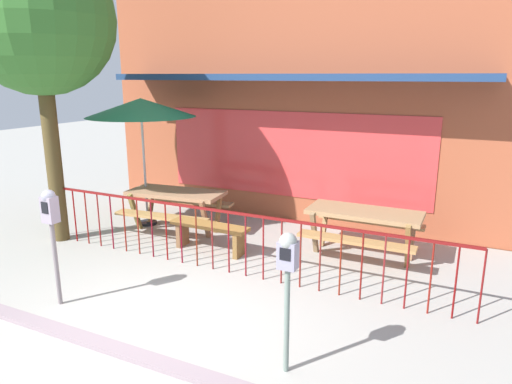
# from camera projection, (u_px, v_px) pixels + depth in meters

# --- Properties ---
(ground) EXTENTS (40.00, 40.00, 0.00)m
(ground) POSITION_uv_depth(u_px,v_px,m) (150.00, 323.00, 5.53)
(ground) COLOR #A09E97
(pub_storefront) EXTENTS (8.43, 1.40, 5.76)m
(pub_storefront) POSITION_uv_depth(u_px,v_px,m) (297.00, 77.00, 8.99)
(pub_storefront) COLOR #54311F
(pub_storefront) RESTS_ON ground
(patio_fence_front) EXTENTS (7.10, 0.04, 0.97)m
(patio_fence_front) POSITION_uv_depth(u_px,v_px,m) (220.00, 229.00, 6.85)
(patio_fence_front) COLOR maroon
(patio_fence_front) RESTS_ON ground
(picnic_table_left) EXTENTS (1.93, 1.54, 0.79)m
(picnic_table_left) POSITION_uv_depth(u_px,v_px,m) (176.00, 200.00, 8.68)
(picnic_table_left) COLOR #9C7151
(picnic_table_left) RESTS_ON ground
(picnic_table_right) EXTENTS (1.80, 1.37, 0.79)m
(picnic_table_right) POSITION_uv_depth(u_px,v_px,m) (364.00, 220.00, 7.44)
(picnic_table_right) COLOR #9D7750
(picnic_table_right) RESTS_ON ground
(patio_umbrella) EXTENTS (2.06, 2.06, 2.47)m
(patio_umbrella) POSITION_uv_depth(u_px,v_px,m) (141.00, 108.00, 8.66)
(patio_umbrella) COLOR black
(patio_umbrella) RESTS_ON ground
(patio_bench) EXTENTS (1.41, 0.35, 0.48)m
(patio_bench) POSITION_uv_depth(u_px,v_px,m) (210.00, 231.00, 7.72)
(patio_bench) COLOR olive
(patio_bench) RESTS_ON ground
(parking_meter_near) EXTENTS (0.18, 0.17, 1.47)m
(parking_meter_near) POSITION_uv_depth(u_px,v_px,m) (288.00, 266.00, 4.36)
(parking_meter_near) COLOR slate
(parking_meter_near) RESTS_ON ground
(parking_meter_far) EXTENTS (0.18, 0.17, 1.53)m
(parking_meter_far) POSITION_uv_depth(u_px,v_px,m) (51.00, 217.00, 5.71)
(parking_meter_far) COLOR slate
(parking_meter_far) RESTS_ON ground
(street_tree) EXTENTS (2.46, 2.46, 5.01)m
(street_tree) POSITION_uv_depth(u_px,v_px,m) (38.00, 21.00, 7.44)
(street_tree) COLOR #4C3D1F
(street_tree) RESTS_ON ground
(curb_edge) EXTENTS (11.80, 0.20, 0.11)m
(curb_edge) POSITION_uv_depth(u_px,v_px,m) (113.00, 350.00, 4.98)
(curb_edge) COLOR gray
(curb_edge) RESTS_ON ground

